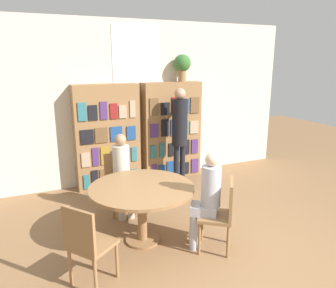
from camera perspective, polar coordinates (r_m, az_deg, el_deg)
ground_plane at (r=3.96m, az=12.00°, el=-21.19°), size 16.00×16.00×0.00m
wall_back at (r=6.29m, az=-5.49°, el=7.25°), size 6.40×0.07×3.00m
bookshelf_left at (r=6.03m, az=-10.54°, el=1.26°), size 1.16×0.34×1.88m
bookshelf_right at (r=6.44m, az=0.59°, el=2.35°), size 1.16×0.34×1.88m
flower_vase at (r=6.40m, az=2.51°, el=13.63°), size 0.33×0.33×0.51m
reading_table at (r=4.17m, az=-4.59°, el=-8.79°), size 1.32×1.32×0.76m
chair_near_camera at (r=3.54m, az=-13.90°, el=-16.19°), size 0.56×0.56×0.91m
chair_left_side at (r=5.11m, az=-8.49°, el=-6.09°), size 0.41×0.41×0.91m
chair_far_side at (r=4.09m, az=9.32°, el=-11.52°), size 0.56×0.56×0.91m
seated_reader_left at (r=4.88m, az=-7.95°, el=-4.65°), size 0.25×0.37×1.25m
seated_reader_right at (r=4.03m, az=6.74°, el=-9.05°), size 0.40×0.38×1.24m
librarian_standing at (r=5.93m, az=2.04°, el=2.93°), size 0.28×0.55×1.81m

